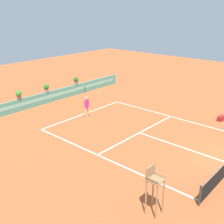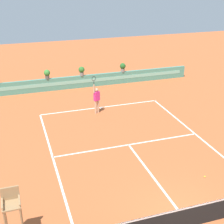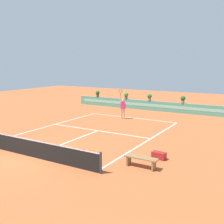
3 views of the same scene
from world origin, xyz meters
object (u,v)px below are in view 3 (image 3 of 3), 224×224
gear_bag (159,155)px  potted_plant_right (183,99)px  potted_plant_left (126,95)px  potted_plant_far_left (98,93)px  potted_plant_centre (149,97)px  bench_courtside (141,160)px  tennis_player (123,107)px  tennis_ball_near_baseline (93,150)px

gear_bag → potted_plant_right: potted_plant_right is taller
gear_bag → potted_plant_left: size_ratio=0.97×
potted_plant_far_left → potted_plant_centre: bearing=0.0°
bench_courtside → potted_plant_centre: 15.96m
tennis_player → potted_plant_right: bearing=55.1°
potted_plant_far_left → potted_plant_right: bearing=0.0°
potted_plant_left → potted_plant_right: bearing=0.0°
bench_courtside → potted_plant_right: 15.03m
gear_bag → potted_plant_left: potted_plant_left is taller
potted_plant_far_left → potted_plant_right: 9.91m
gear_bag → potted_plant_centre: bearing=114.8°
gear_bag → potted_plant_centre: 14.71m
tennis_ball_near_baseline → potted_plant_far_left: size_ratio=0.09×
tennis_player → potted_plant_left: size_ratio=3.57×
bench_courtside → tennis_ball_near_baseline: bench_courtside is taller
bench_courtside → gear_bag: bearing=78.5°
gear_bag → potted_plant_right: bearing=101.4°
bench_courtside → potted_plant_centre: potted_plant_centre is taller
bench_courtside → potted_plant_centre: bearing=111.6°
gear_bag → tennis_player: tennis_player is taller
tennis_ball_near_baseline → potted_plant_right: (1.00, 13.86, 1.38)m
tennis_player → potted_plant_far_left: 8.18m
tennis_player → tennis_ball_near_baseline: bearing=-72.2°
tennis_player → potted_plant_right: tennis_player is taller
tennis_player → gear_bag: bearing=-51.2°
potted_plant_far_left → bench_courtside: bearing=-50.3°
bench_courtside → potted_plant_right: size_ratio=2.21×
bench_courtside → potted_plant_far_left: (-12.28, 14.81, 1.04)m
tennis_player → tennis_ball_near_baseline: tennis_player is taller
bench_courtside → potted_plant_centre: (-5.85, 14.81, 1.04)m
potted_plant_left → bench_courtside: bearing=-59.9°
tennis_ball_near_baseline → potted_plant_left: bearing=110.6°
potted_plant_centre → bench_courtside: bearing=-68.4°
gear_bag → tennis_ball_near_baseline: size_ratio=10.29×
potted_plant_left → potted_plant_right: same height
potted_plant_centre → potted_plant_left: bearing=180.0°
bench_courtside → potted_plant_left: (-8.57, 14.81, 1.04)m
bench_courtside → tennis_player: (-6.10, 9.47, 0.67)m
potted_plant_centre → potted_plant_far_left: bearing=180.0°
tennis_player → potted_plant_centre: size_ratio=3.57×
tennis_ball_near_baseline → potted_plant_left: (-5.20, 13.86, 1.38)m
gear_bag → tennis_ball_near_baseline: bearing=-171.3°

